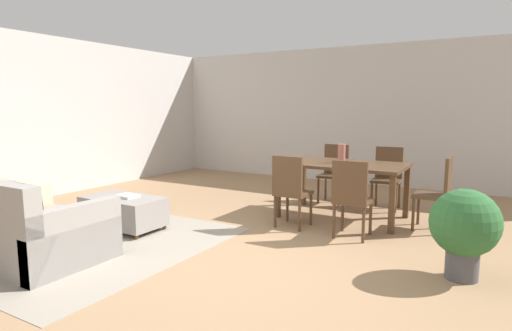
# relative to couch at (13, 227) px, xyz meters

# --- Properties ---
(ground_plane) EXTENTS (10.80, 10.80, 0.00)m
(ground_plane) POSITION_rel_couch_xyz_m (2.10, 0.93, -0.29)
(ground_plane) COLOR #9E7A56
(wall_back) EXTENTS (9.00, 0.12, 2.70)m
(wall_back) POSITION_rel_couch_xyz_m (2.10, 5.93, 1.06)
(wall_back) COLOR beige
(wall_back) RESTS_ON ground_plane
(wall_left) EXTENTS (0.12, 11.00, 2.70)m
(wall_left) POSITION_rel_couch_xyz_m (-2.40, 1.43, 1.06)
(wall_left) COLOR beige
(wall_left) RESTS_ON ground_plane
(area_rug) EXTENTS (3.00, 2.80, 0.01)m
(area_rug) POSITION_rel_couch_xyz_m (0.12, 0.65, -0.29)
(area_rug) COLOR gray
(area_rug) RESTS_ON ground_plane
(couch) EXTENTS (1.97, 0.99, 0.86)m
(couch) POSITION_rel_couch_xyz_m (0.00, 0.00, 0.00)
(couch) COLOR gray
(couch) RESTS_ON ground_plane
(ottoman_table) EXTENTS (1.01, 0.57, 0.41)m
(ottoman_table) POSITION_rel_couch_xyz_m (0.25, 1.24, -0.06)
(ottoman_table) COLOR gray
(ottoman_table) RESTS_ON ground_plane
(dining_table) EXTENTS (1.66, 0.99, 0.76)m
(dining_table) POSITION_rel_couch_xyz_m (2.41, 3.16, 0.38)
(dining_table) COLOR #513823
(dining_table) RESTS_ON ground_plane
(dining_chair_near_left) EXTENTS (0.41, 0.41, 0.92)m
(dining_chair_near_left) POSITION_rel_couch_xyz_m (2.03, 2.33, 0.23)
(dining_chair_near_left) COLOR #513823
(dining_chair_near_left) RESTS_ON ground_plane
(dining_chair_near_right) EXTENTS (0.42, 0.42, 0.92)m
(dining_chair_near_right) POSITION_rel_couch_xyz_m (2.82, 2.28, 0.23)
(dining_chair_near_right) COLOR #513823
(dining_chair_near_right) RESTS_ON ground_plane
(dining_chair_far_left) EXTENTS (0.41, 0.41, 0.92)m
(dining_chair_far_left) POSITION_rel_couch_xyz_m (1.98, 4.05, 0.23)
(dining_chair_far_left) COLOR #513823
(dining_chair_far_left) RESTS_ON ground_plane
(dining_chair_far_right) EXTENTS (0.42, 0.42, 0.92)m
(dining_chair_far_right) POSITION_rel_couch_xyz_m (2.82, 4.04, 0.23)
(dining_chair_far_right) COLOR #513823
(dining_chair_far_right) RESTS_ON ground_plane
(dining_chair_head_east) EXTENTS (0.41, 0.41, 0.92)m
(dining_chair_head_east) POSITION_rel_couch_xyz_m (3.65, 3.15, 0.23)
(dining_chair_head_east) COLOR #513823
(dining_chair_head_east) RESTS_ON ground_plane
(vase_centerpiece) EXTENTS (0.10, 0.10, 0.26)m
(vase_centerpiece) POSITION_rel_couch_xyz_m (2.40, 3.15, 0.60)
(vase_centerpiece) COLOR #B26659
(vase_centerpiece) RESTS_ON dining_table
(book_on_ottoman) EXTENTS (0.27, 0.22, 0.03)m
(book_on_ottoman) POSITION_rel_couch_xyz_m (0.30, 1.26, 0.13)
(book_on_ottoman) COLOR silver
(book_on_ottoman) RESTS_ON ottoman_table
(potted_plant) EXTENTS (0.60, 0.60, 0.81)m
(potted_plant) POSITION_rel_couch_xyz_m (4.04, 1.66, 0.19)
(potted_plant) COLOR #4C4C51
(potted_plant) RESTS_ON ground_plane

